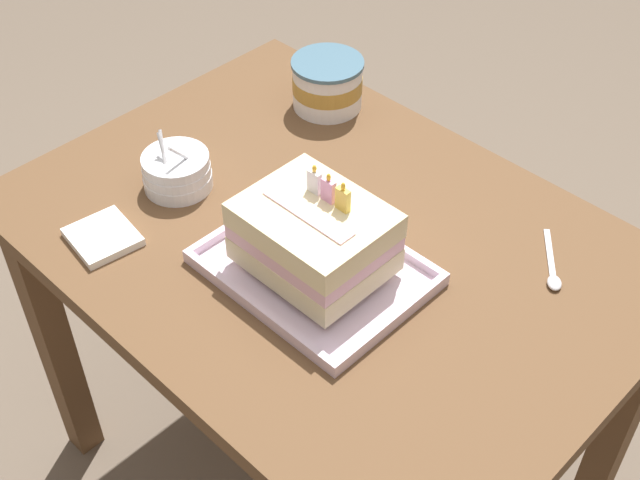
# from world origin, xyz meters

# --- Properties ---
(ground_plane) EXTENTS (8.00, 8.00, 0.00)m
(ground_plane) POSITION_xyz_m (0.00, 0.00, 0.00)
(ground_plane) COLOR #6B5B4C
(dining_table) EXTENTS (1.07, 0.78, 0.77)m
(dining_table) POSITION_xyz_m (0.00, 0.00, 0.65)
(dining_table) COLOR brown
(dining_table) RESTS_ON ground_plane
(foil_tray) EXTENTS (0.34, 0.26, 0.02)m
(foil_tray) POSITION_xyz_m (0.05, -0.08, 0.77)
(foil_tray) COLOR silver
(foil_tray) RESTS_ON dining_table
(birthday_cake) EXTENTS (0.22, 0.18, 0.16)m
(birthday_cake) POSITION_xyz_m (0.05, -0.08, 0.85)
(birthday_cake) COLOR beige
(birthday_cake) RESTS_ON foil_tray
(bowl_stack) EXTENTS (0.12, 0.12, 0.11)m
(bowl_stack) POSITION_xyz_m (-0.28, -0.09, 0.80)
(bowl_stack) COLOR white
(bowl_stack) RESTS_ON dining_table
(ice_cream_tub) EXTENTS (0.14, 0.14, 0.10)m
(ice_cream_tub) POSITION_xyz_m (-0.27, 0.28, 0.82)
(ice_cream_tub) COLOR white
(ice_cream_tub) RESTS_ON dining_table
(serving_spoon_near_tray) EXTENTS (0.10, 0.13, 0.01)m
(serving_spoon_near_tray) POSITION_xyz_m (0.33, 0.19, 0.77)
(serving_spoon_near_tray) COLOR silver
(serving_spoon_near_tray) RESTS_ON dining_table
(napkin_pile) EXTENTS (0.12, 0.12, 0.01)m
(napkin_pile) POSITION_xyz_m (-0.26, -0.27, 0.77)
(napkin_pile) COLOR white
(napkin_pile) RESTS_ON dining_table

